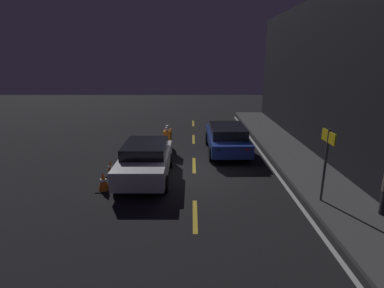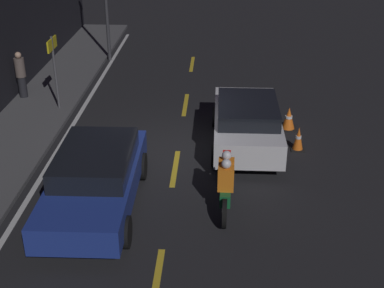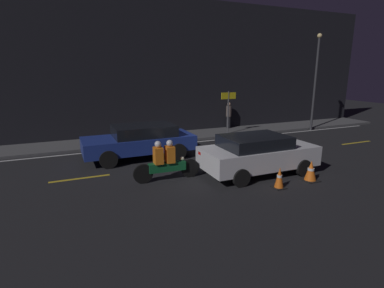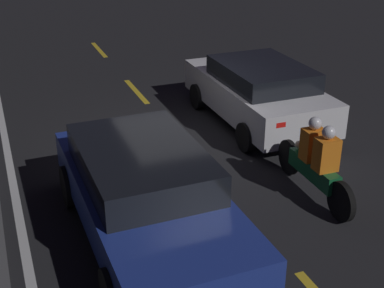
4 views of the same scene
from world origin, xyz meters
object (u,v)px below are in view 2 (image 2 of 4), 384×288
(pedestrian, at_px, (21,74))
(shop_sign, at_px, (54,58))
(sedan_blue, at_px, (95,178))
(traffic_cone_near, at_px, (298,139))
(motorcycle, at_px, (226,183))
(sedan_white, at_px, (247,122))
(traffic_cone_mid, at_px, (289,119))

(pedestrian, bearing_deg, shop_sign, -121.52)
(sedan_blue, relative_size, traffic_cone_near, 6.64)
(motorcycle, bearing_deg, shop_sign, 46.33)
(traffic_cone_near, bearing_deg, sedan_blue, 122.37)
(sedan_blue, xyz_separation_m, traffic_cone_near, (3.21, -5.07, -0.44))
(motorcycle, xyz_separation_m, shop_sign, (5.53, 5.46, 1.16))
(shop_sign, bearing_deg, sedan_blue, -156.41)
(sedan_blue, height_order, sedan_white, sedan_blue)
(traffic_cone_near, height_order, pedestrian, pedestrian)
(motorcycle, distance_m, shop_sign, 7.86)
(traffic_cone_near, bearing_deg, traffic_cone_mid, 4.74)
(sedan_blue, distance_m, motorcycle, 3.00)
(sedan_white, height_order, shop_sign, shop_sign)
(motorcycle, bearing_deg, traffic_cone_near, -32.18)
(sedan_white, bearing_deg, sedan_blue, 133.02)
(motorcycle, relative_size, traffic_cone_near, 3.34)
(sedan_blue, relative_size, traffic_cone_mid, 6.52)
(sedan_white, relative_size, traffic_cone_mid, 5.88)
(traffic_cone_mid, bearing_deg, shop_sign, 82.10)
(sedan_blue, xyz_separation_m, sedan_white, (3.39, -3.61, -0.02))
(pedestrian, relative_size, shop_sign, 0.67)
(sedan_white, xyz_separation_m, traffic_cone_mid, (1.23, -1.35, -0.41))
(sedan_blue, bearing_deg, shop_sign, -157.11)
(sedan_white, bearing_deg, traffic_cone_mid, -47.86)
(sedan_blue, height_order, shop_sign, shop_sign)
(traffic_cone_mid, xyz_separation_m, pedestrian, (1.95, 8.92, 0.59))
(traffic_cone_mid, height_order, pedestrian, pedestrian)
(traffic_cone_near, xyz_separation_m, pedestrian, (3.36, 9.04, 0.60))
(motorcycle, bearing_deg, traffic_cone_mid, -21.83)
(sedan_white, height_order, traffic_cone_mid, sedan_white)
(traffic_cone_mid, height_order, shop_sign, shop_sign)
(sedan_white, xyz_separation_m, pedestrian, (3.18, 7.58, 0.18))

